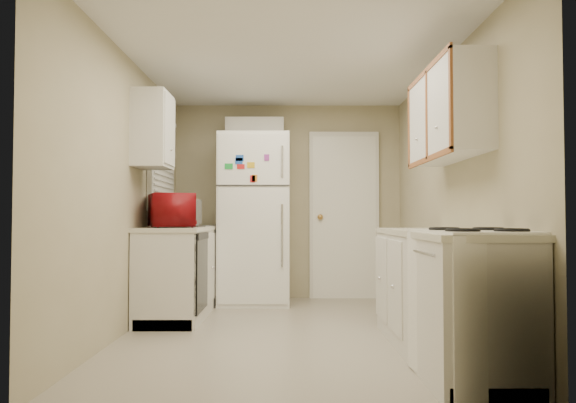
{
  "coord_description": "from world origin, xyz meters",
  "views": [
    {
      "loc": [
        -0.01,
        -4.49,
        0.99
      ],
      "look_at": [
        0.0,
        0.5,
        1.15
      ],
      "focal_mm": 32.0,
      "sensor_mm": 36.0,
      "label": 1
    }
  ],
  "objects": [
    {
      "name": "floor",
      "position": [
        0.0,
        0.0,
        0.0
      ],
      "size": [
        3.8,
        3.8,
        0.0
      ],
      "primitive_type": "plane",
      "color": "#B9B09D",
      "rests_on": "ground"
    },
    {
      "name": "ceiling",
      "position": [
        0.0,
        0.0,
        2.4
      ],
      "size": [
        3.8,
        3.8,
        0.0
      ],
      "primitive_type": "plane",
      "color": "white",
      "rests_on": "floor"
    },
    {
      "name": "wall_left",
      "position": [
        -1.4,
        0.0,
        1.2
      ],
      "size": [
        3.8,
        3.8,
        0.0
      ],
      "primitive_type": "plane",
      "color": "tan",
      "rests_on": "floor"
    },
    {
      "name": "wall_right",
      "position": [
        1.4,
        0.0,
        1.2
      ],
      "size": [
        3.8,
        3.8,
        0.0
      ],
      "primitive_type": "plane",
      "color": "tan",
      "rests_on": "floor"
    },
    {
      "name": "wall_back",
      "position": [
        0.0,
        1.9,
        1.2
      ],
      "size": [
        2.8,
        2.8,
        0.0
      ],
      "primitive_type": "plane",
      "color": "tan",
      "rests_on": "floor"
    },
    {
      "name": "wall_front",
      "position": [
        0.0,
        -1.9,
        1.2
      ],
      "size": [
        2.8,
        2.8,
        0.0
      ],
      "primitive_type": "plane",
      "color": "tan",
      "rests_on": "floor"
    },
    {
      "name": "left_counter",
      "position": [
        -1.1,
        0.9,
        0.45
      ],
      "size": [
        0.6,
        1.8,
        0.9
      ],
      "primitive_type": "cube",
      "color": "silver",
      "rests_on": "floor"
    },
    {
      "name": "dishwasher",
      "position": [
        -0.81,
        0.3,
        0.49
      ],
      "size": [
        0.03,
        0.58,
        0.72
      ],
      "primitive_type": "cube",
      "color": "black",
      "rests_on": "floor"
    },
    {
      "name": "sink",
      "position": [
        -1.1,
        1.05,
        0.86
      ],
      "size": [
        0.54,
        0.74,
        0.16
      ],
      "primitive_type": "cube",
      "color": "gray",
      "rests_on": "left_counter"
    },
    {
      "name": "microwave",
      "position": [
        -1.11,
        0.4,
        1.05
      ],
      "size": [
        0.65,
        0.5,
        0.38
      ],
      "primitive_type": "imported",
      "rotation": [
        0.0,
        0.0,
        1.94
      ],
      "color": "maroon",
      "rests_on": "left_counter"
    },
    {
      "name": "soap_bottle",
      "position": [
        -1.09,
        1.55,
        1.0
      ],
      "size": [
        0.08,
        0.08,
        0.18
      ],
      "primitive_type": "imported",
      "rotation": [
        0.0,
        0.0,
        -0.0
      ],
      "color": "beige",
      "rests_on": "left_counter"
    },
    {
      "name": "window_blinds",
      "position": [
        -1.36,
        1.05,
        1.6
      ],
      "size": [
        0.1,
        0.98,
        1.08
      ],
      "primitive_type": "cube",
      "color": "silver",
      "rests_on": "wall_left"
    },
    {
      "name": "upper_cabinet_left",
      "position": [
        -1.25,
        0.22,
        1.8
      ],
      "size": [
        0.3,
        0.45,
        0.7
      ],
      "primitive_type": "cube",
      "color": "silver",
      "rests_on": "wall_left"
    },
    {
      "name": "refrigerator",
      "position": [
        -0.39,
        1.52,
        0.98
      ],
      "size": [
        0.81,
        0.78,
        1.95
      ],
      "primitive_type": "cube",
      "rotation": [
        0.0,
        0.0,
        0.0
      ],
      "color": "white",
      "rests_on": "floor"
    },
    {
      "name": "cabinet_over_fridge",
      "position": [
        -0.4,
        1.75,
        2.0
      ],
      "size": [
        0.7,
        0.3,
        0.4
      ],
      "primitive_type": "cube",
      "color": "silver",
      "rests_on": "wall_back"
    },
    {
      "name": "interior_door",
      "position": [
        0.7,
        1.86,
        1.02
      ],
      "size": [
        0.86,
        0.06,
        2.08
      ],
      "primitive_type": "cube",
      "color": "white",
      "rests_on": "floor"
    },
    {
      "name": "right_counter",
      "position": [
        1.1,
        -0.8,
        0.45
      ],
      "size": [
        0.6,
        2.0,
        0.9
      ],
      "primitive_type": "cube",
      "color": "silver",
      "rests_on": "floor"
    },
    {
      "name": "stove",
      "position": [
        1.13,
        -1.41,
        0.46
      ],
      "size": [
        0.67,
        0.8,
        0.91
      ],
      "primitive_type": "cube",
      "rotation": [
        0.0,
        0.0,
        0.09
      ],
      "color": "white",
      "rests_on": "floor"
    },
    {
      "name": "upper_cabinet_right",
      "position": [
        1.25,
        -0.5,
        1.8
      ],
      "size": [
        0.3,
        1.2,
        0.7
      ],
      "primitive_type": "cube",
      "color": "silver",
      "rests_on": "wall_right"
    }
  ]
}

